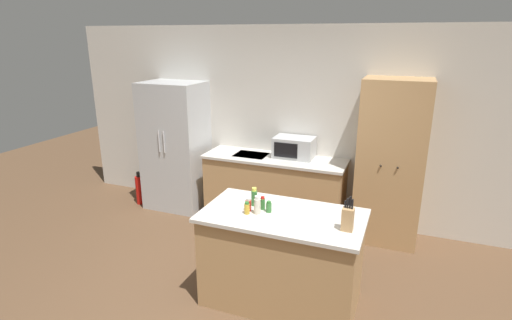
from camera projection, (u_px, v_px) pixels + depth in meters
ground_plane at (241, 316)px, 3.66m from camera, size 14.00×14.00×0.00m
wall_back at (309, 126)px, 5.34m from camera, size 7.20×0.06×2.60m
refrigerator at (176, 146)px, 5.80m from camera, size 0.85×0.67×1.85m
back_counter at (274, 189)px, 5.44m from camera, size 1.91×0.62×0.91m
pantry_cabinet at (390, 163)px, 4.78m from camera, size 0.77×0.58×2.00m
kitchen_island at (282, 258)px, 3.76m from camera, size 1.48×0.81×0.91m
microwave at (294, 147)px, 5.26m from camera, size 0.52×0.35×0.27m
knife_block at (348, 219)px, 3.29m from camera, size 0.10×0.08×0.30m
spice_bottle_tall_dark at (269, 207)px, 3.65m from camera, size 0.05×0.05×0.11m
spice_bottle_short_red at (263, 203)px, 3.70m from camera, size 0.05×0.05×0.13m
spice_bottle_amber_oil at (248, 205)px, 3.67m from camera, size 0.06×0.06×0.12m
spice_bottle_green_herb at (254, 197)px, 3.78m from camera, size 0.06×0.06×0.18m
spice_bottle_pale_salt at (257, 205)px, 3.60m from camera, size 0.06×0.06×0.17m
spice_bottle_orange_cap at (247, 208)px, 3.61m from camera, size 0.05×0.05×0.12m
fire_extinguisher at (139, 190)px, 6.05m from camera, size 0.11×0.11×0.51m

